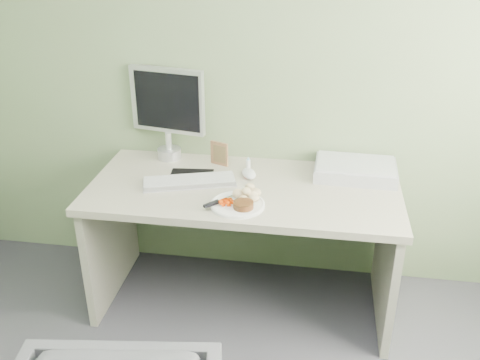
% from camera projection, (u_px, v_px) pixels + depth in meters
% --- Properties ---
extents(wall_back, '(3.50, 0.00, 3.50)m').
position_uv_depth(wall_back, '(255.00, 50.00, 2.81)').
color(wall_back, gray).
rests_on(wall_back, floor).
extents(desk, '(1.60, 0.75, 0.73)m').
position_uv_depth(desk, '(244.00, 217.00, 2.83)').
color(desk, beige).
rests_on(desk, floor).
extents(plate, '(0.26, 0.26, 0.01)m').
position_uv_depth(plate, '(238.00, 205.00, 2.56)').
color(plate, white).
rests_on(plate, desk).
extents(steak, '(0.12, 0.12, 0.03)m').
position_uv_depth(steak, '(243.00, 205.00, 2.52)').
color(steak, black).
rests_on(steak, plate).
extents(potato_pile, '(0.11, 0.09, 0.06)m').
position_uv_depth(potato_pile, '(247.00, 193.00, 2.60)').
color(potato_pile, tan).
rests_on(potato_pile, plate).
extents(carrot_heap, '(0.07, 0.07, 0.04)m').
position_uv_depth(carrot_heap, '(227.00, 201.00, 2.54)').
color(carrot_heap, '#EA4104').
rests_on(carrot_heap, plate).
extents(steak_knife, '(0.16, 0.18, 0.02)m').
position_uv_depth(steak_knife, '(217.00, 202.00, 2.55)').
color(steak_knife, silver).
rests_on(steak_knife, plate).
extents(mousepad, '(0.25, 0.22, 0.00)m').
position_uv_depth(mousepad, '(191.00, 177.00, 2.85)').
color(mousepad, black).
rests_on(mousepad, desk).
extents(keyboard, '(0.49, 0.28, 0.02)m').
position_uv_depth(keyboard, '(190.00, 181.00, 2.77)').
color(keyboard, white).
rests_on(keyboard, desk).
extents(computer_mouse, '(0.11, 0.14, 0.04)m').
position_uv_depth(computer_mouse, '(249.00, 174.00, 2.84)').
color(computer_mouse, white).
rests_on(computer_mouse, desk).
extents(photo_frame, '(0.11, 0.05, 0.13)m').
position_uv_depth(photo_frame, '(219.00, 154.00, 2.97)').
color(photo_frame, '#946045').
rests_on(photo_frame, desk).
extents(eyedrop_bottle, '(0.02, 0.02, 0.07)m').
position_uv_depth(eyedrop_bottle, '(248.00, 163.00, 2.93)').
color(eyedrop_bottle, white).
rests_on(eyedrop_bottle, desk).
extents(scanner, '(0.44, 0.30, 0.07)m').
position_uv_depth(scanner, '(355.00, 170.00, 2.85)').
color(scanner, '#ACAFB4').
rests_on(scanner, desk).
extents(monitor, '(0.43, 0.15, 0.52)m').
position_uv_depth(monitor, '(168.00, 108.00, 2.97)').
color(monitor, silver).
rests_on(monitor, desk).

